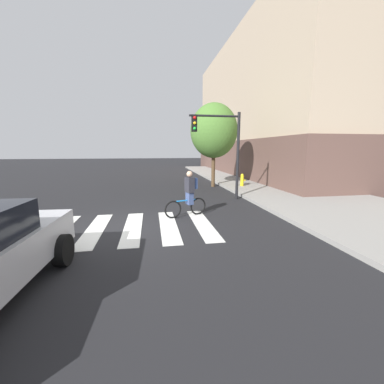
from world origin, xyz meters
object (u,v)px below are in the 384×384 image
Objects in this scene: traffic_light_near at (222,141)px; cyclist at (189,194)px; street_tree_near at (214,131)px; fire_hydrant at (242,180)px.

cyclist is at bearing -126.62° from traffic_light_near.
street_tree_near is at bearing 68.61° from cyclist.
fire_hydrant is at bearing -30.33° from street_tree_near.
cyclist is 0.40× the size of traffic_light_near.
cyclist is at bearing -111.39° from street_tree_near.
cyclist is at bearing -126.28° from fire_hydrant.
traffic_light_near is at bearing -99.41° from street_tree_near.
street_tree_near is at bearing 149.67° from fire_hydrant.
traffic_light_near reaches higher than fire_hydrant.
cyclist reaches higher than fire_hydrant.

